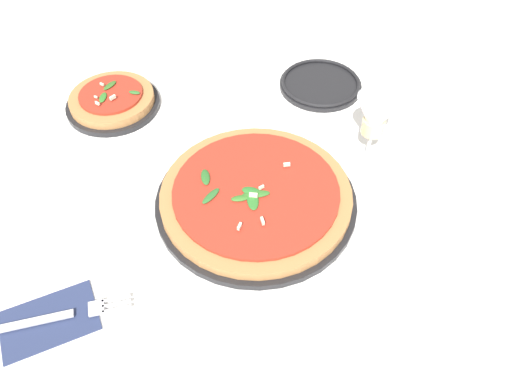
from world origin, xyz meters
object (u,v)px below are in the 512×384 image
pizza_arugula_main (256,197)px  fork (54,317)px  side_plate_white (320,84)px  wine_glass (375,119)px  pizza_personal_side (112,101)px

pizza_arugula_main → fork: size_ratio=1.65×
side_plate_white → wine_glass: bearing=-108.9°
pizza_arugula_main → pizza_personal_side: size_ratio=1.81×
pizza_personal_side → fork: size_ratio=0.92×
fork → side_plate_white: side_plate_white is taller
pizza_arugula_main → side_plate_white: size_ratio=1.96×
pizza_personal_side → wine_glass: wine_glass is taller
pizza_arugula_main → wine_glass: size_ratio=2.43×
pizza_arugula_main → wine_glass: 0.25m
pizza_arugula_main → pizza_personal_side: (-0.09, 0.39, -0.00)m
fork → side_plate_white: bearing=37.8°
pizza_arugula_main → side_plate_white: 0.37m
pizza_arugula_main → pizza_personal_side: same height
pizza_personal_side → wine_glass: bearing=-52.6°
pizza_personal_side → side_plate_white: (0.40, -0.20, -0.01)m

